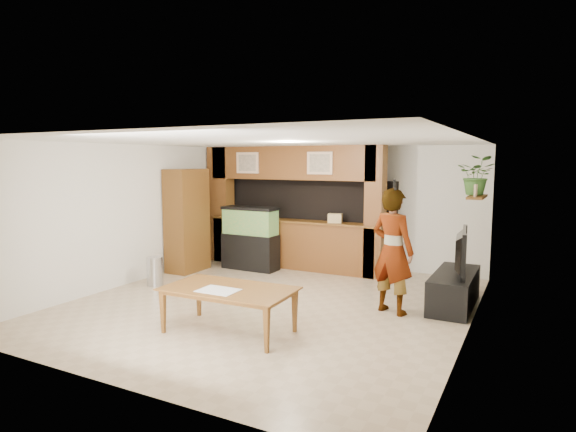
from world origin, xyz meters
The scene contains 20 objects.
floor centered at (0.00, 0.00, 0.00)m, with size 6.50×6.50×0.00m, color tan.
ceiling centered at (0.00, 0.00, 2.60)m, with size 6.50×6.50×0.00m, color white.
wall_back centered at (0.00, 3.25, 1.30)m, with size 6.00×6.00×0.00m, color silver.
wall_left centered at (-3.00, 0.00, 1.30)m, with size 6.50×6.50×0.00m, color silver.
wall_right centered at (3.00, 0.00, 1.30)m, with size 6.50×6.50×0.00m, color silver.
partition centered at (-0.95, 2.64, 1.31)m, with size 4.20×0.99×2.60m.
wall_clock centered at (-2.97, 1.00, 1.90)m, with size 0.05×0.25×0.25m.
wall_shelf centered at (2.85, 1.95, 1.70)m, with size 0.25×0.90×0.04m, color brown.
pantry_cabinet centered at (-2.70, 1.22, 1.06)m, with size 0.53×0.87×2.13m, color brown.
trash_can centered at (-2.46, -0.02, 0.27)m, with size 0.29×0.29×0.54m, color #B2B2B7.
aquarium centered at (-1.61, 1.95, 0.65)m, with size 1.20×0.45×1.33m.
tv_stand centered at (2.65, 1.19, 0.27)m, with size 0.60×1.62×0.54m, color black.
television centered at (2.65, 1.19, 0.89)m, with size 1.21×0.16×0.70m, color black.
photo_frame centered at (2.85, 1.69, 1.82)m, with size 0.03×0.15×0.20m, color tan.
potted_plant centered at (2.82, 2.10, 2.05)m, with size 0.60×0.52×0.67m, color #356327.
person centered at (1.85, 0.43, 0.95)m, with size 0.69×0.46×1.90m, color tan.
microphone centered at (1.90, 0.27, 1.95)m, with size 0.04×0.04×0.17m, color black.
dining_table centered at (0.15, -1.45, 0.31)m, with size 1.75×0.97×0.61m, color brown.
newspaper_a centered at (0.10, -1.60, 0.62)m, with size 0.52×0.37×0.01m, color silver.
counter_box centered at (0.11, 2.45, 1.13)m, with size 0.28×0.19×0.19m, color tan.
Camera 1 is at (3.73, -6.61, 2.31)m, focal length 30.00 mm.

